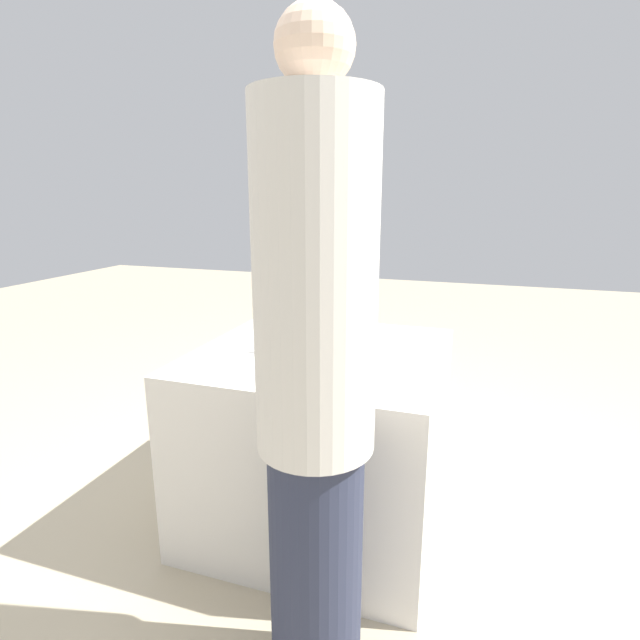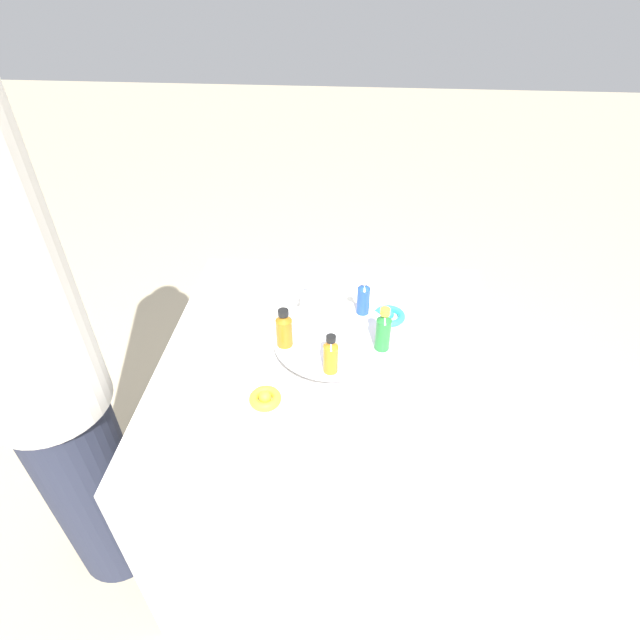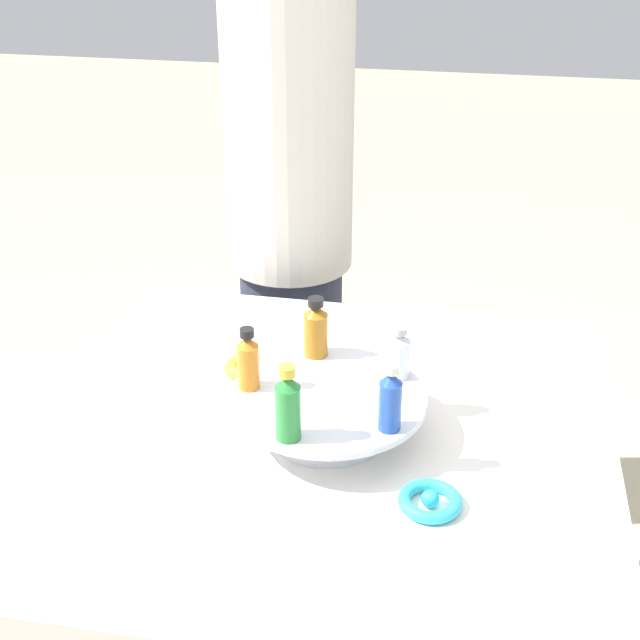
# 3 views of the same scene
# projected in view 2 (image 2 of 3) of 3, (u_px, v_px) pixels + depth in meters

# --- Properties ---
(ground_plane) EXTENTS (12.00, 12.00, 0.00)m
(ground_plane) POSITION_uv_depth(u_px,v_px,m) (330.00, 504.00, 1.82)
(ground_plane) COLOR tan
(party_table) EXTENTS (0.93, 0.93, 0.73)m
(party_table) POSITION_uv_depth(u_px,v_px,m) (331.00, 441.00, 1.59)
(party_table) COLOR silver
(party_table) RESTS_ON ground_plane
(display_stand) EXTENTS (0.32, 0.32, 0.07)m
(display_stand) POSITION_uv_depth(u_px,v_px,m) (333.00, 343.00, 1.33)
(display_stand) COLOR silver
(display_stand) RESTS_ON party_table
(bottle_blue) EXTENTS (0.04, 0.04, 0.11)m
(bottle_blue) POSITION_uv_depth(u_px,v_px,m) (363.00, 297.00, 1.37)
(bottle_blue) COLOR #234CAD
(bottle_blue) RESTS_ON display_stand
(bottle_clear) EXTENTS (0.04, 0.04, 0.09)m
(bottle_clear) POSITION_uv_depth(u_px,v_px,m) (307.00, 298.00, 1.38)
(bottle_clear) COLOR silver
(bottle_clear) RESTS_ON display_stand
(bottle_amber) EXTENTS (0.04, 0.04, 0.11)m
(bottle_amber) POSITION_uv_depth(u_px,v_px,m) (284.00, 329.00, 1.26)
(bottle_amber) COLOR #AD6B19
(bottle_amber) RESTS_ON display_stand
(bottle_orange) EXTENTS (0.04, 0.04, 0.11)m
(bottle_orange) POSITION_uv_depth(u_px,v_px,m) (332.00, 355.00, 1.18)
(bottle_orange) COLOR orange
(bottle_orange) RESTS_ON display_stand
(bottle_green) EXTENTS (0.04, 0.04, 0.12)m
(bottle_green) POSITION_uv_depth(u_px,v_px,m) (383.00, 330.00, 1.25)
(bottle_green) COLOR #288438
(bottle_green) RESTS_ON display_stand
(ribbon_bow_gold) EXTENTS (0.08, 0.08, 0.03)m
(ribbon_bow_gold) POSITION_uv_depth(u_px,v_px,m) (265.00, 398.00, 1.23)
(ribbon_bow_gold) COLOR gold
(ribbon_bow_gold) RESTS_ON party_table
(ribbon_bow_teal) EXTENTS (0.09, 0.09, 0.03)m
(ribbon_bow_teal) POSITION_uv_depth(u_px,v_px,m) (389.00, 316.00, 1.49)
(ribbon_bow_teal) COLOR #2DB7CC
(ribbon_bow_teal) RESTS_ON party_table
(person_figure) EXTENTS (0.29, 0.29, 1.70)m
(person_figure) POSITION_uv_depth(u_px,v_px,m) (32.00, 361.00, 1.16)
(person_figure) COLOR #282D42
(person_figure) RESTS_ON ground_plane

